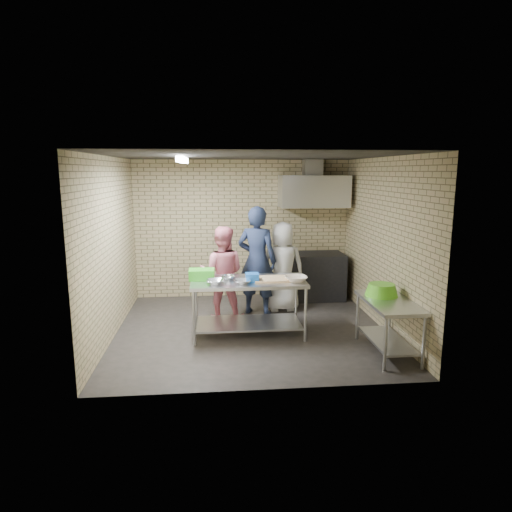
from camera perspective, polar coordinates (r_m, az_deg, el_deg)
The scene contains 26 objects.
floor at distance 7.17m, azimuth -0.65°, elevation -9.38°, with size 4.20×4.20×0.00m, color black.
ceiling at distance 6.73m, azimuth -0.70°, elevation 12.72°, with size 4.20×4.20×0.00m, color black.
back_wall at distance 8.80m, azimuth -1.75°, elevation 3.46°, with size 4.20×0.06×2.70m, color #96895D.
front_wall at distance 4.87m, azimuth 1.26°, elevation -2.55°, with size 4.20×0.06×2.70m, color #96895D.
left_wall at distance 6.98m, azimuth -18.14°, elevation 0.99°, with size 0.06×4.00×2.70m, color #96895D.
right_wall at distance 7.30m, azimuth 15.99°, elevation 1.53°, with size 0.06×4.00×2.70m, color #96895D.
prep_table at distance 6.83m, azimuth -0.99°, elevation -6.60°, with size 1.72×0.86×0.86m, color #B2B3B9.
side_counter at distance 6.43m, azimuth 16.58°, elevation -8.71°, with size 0.60×1.20×0.75m, color silver.
stove at distance 8.81m, azimuth 7.23°, elevation -2.56°, with size 1.20×0.70×0.90m, color black.
range_hood at distance 8.63m, azimuth 7.42°, elevation 8.23°, with size 1.30×0.60×0.60m, color silver.
hood_duct at distance 8.77m, azimuth 7.28°, elevation 11.22°, with size 0.35×0.30×0.30m, color #A5A8AD.
wall_shelf at distance 8.89m, azimuth 9.02°, elevation 7.10°, with size 0.80×0.20×0.04m, color #3F2B19.
fluorescent_fixture at distance 6.73m, azimuth -9.42°, elevation 12.07°, with size 0.10×1.25×0.08m, color white.
green_crate at distance 6.80m, azimuth -6.98°, elevation -2.34°, with size 0.38×0.29×0.15m, color green.
blue_tub at distance 6.61m, azimuth -0.50°, elevation -2.78°, with size 0.19×0.19×0.12m, color blue.
cutting_board at distance 6.73m, azimuth 1.99°, elevation -2.95°, with size 0.53×0.40×0.03m, color tan.
mixing_bowl_a at distance 6.50m, azimuth -5.27°, elevation -3.33°, with size 0.27×0.27×0.07m, color silver.
mixing_bowl_b at distance 6.74m, azimuth -3.58°, elevation -2.79°, with size 0.21×0.21×0.06m, color silver.
mixing_bowl_c at distance 6.49m, azimuth -1.73°, elevation -3.32°, with size 0.25×0.25×0.06m, color silver.
ceramic_bowl at distance 6.65m, azimuth 5.13°, elevation -2.92°, with size 0.33×0.33×0.08m, color beige.
green_basin at distance 6.52m, azimuth 15.82°, elevation -4.19°, with size 0.46×0.46×0.17m, color #59C626, non-canonical shape.
bottle_red at distance 8.83m, azimuth 7.46°, elevation 7.83°, with size 0.07×0.07×0.18m, color #B22619.
bottle_green at distance 8.93m, azimuth 9.98°, elevation 7.70°, with size 0.06×0.06×0.15m, color green.
man_navy at distance 7.70m, azimuth 0.13°, elevation -0.61°, with size 0.69×0.45×1.90m, color #141A33.
woman_pink at distance 7.48m, azimuth -4.37°, elevation -2.22°, with size 0.77×0.60×1.59m, color #D16E7F.
woman_white at distance 7.93m, azimuth 3.41°, elevation -1.37°, with size 0.79×0.51×1.61m, color silver.
Camera 1 is at (-0.55, -6.71, 2.48)m, focal length 31.17 mm.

